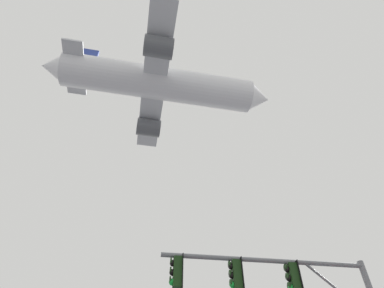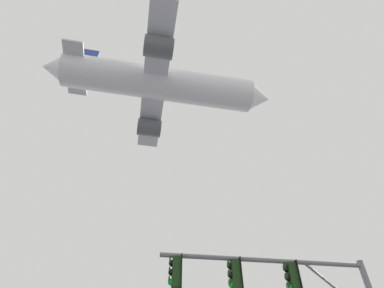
{
  "view_description": "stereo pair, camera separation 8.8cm",
  "coord_description": "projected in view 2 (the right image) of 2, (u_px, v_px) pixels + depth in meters",
  "views": [
    {
      "loc": [
        -0.76,
        -4.15,
        1.25
      ],
      "look_at": [
        0.2,
        11.29,
        15.4
      ],
      "focal_mm": 29.98,
      "sensor_mm": 36.0,
      "label": 1
    },
    {
      "loc": [
        -0.67,
        -4.15,
        1.25
      ],
      "look_at": [
        0.2,
        11.29,
        15.4
      ],
      "focal_mm": 29.98,
      "sensor_mm": 36.0,
      "label": 2
    }
  ],
  "objects": [
    {
      "name": "airplane",
      "position": [
        160.0,
        84.0,
        37.8
      ],
      "size": [
        27.13,
        20.96,
        7.39
      ],
      "color": "white"
    }
  ]
}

